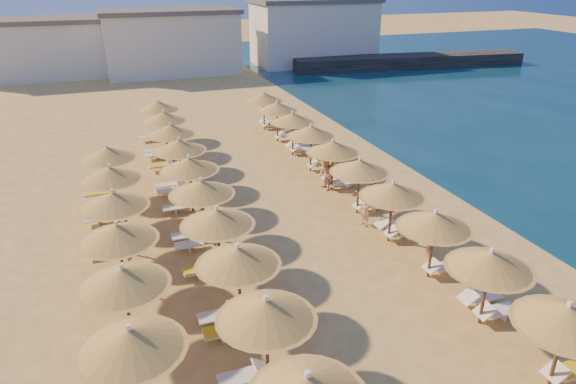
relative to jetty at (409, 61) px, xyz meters
name	(u,v)px	position (x,y,z in m)	size (l,w,h in m)	color
ground	(310,254)	(-29.51, -38.94, -0.75)	(220.00, 220.00, 0.00)	#DBB660
jetty	(409,61)	(0.00, 0.00, 0.00)	(30.00, 4.00, 1.50)	black
hotel_blocks	(192,39)	(-26.14, 7.14, 2.95)	(47.90, 11.21, 8.10)	silver
parasol_row_east	(360,167)	(-25.62, -35.86, 1.77)	(3.02, 34.79, 3.04)	brown
parasol_row_west	(202,188)	(-33.54, -35.86, 1.77)	(3.02, 34.79, 3.04)	brown
parasol_row_inland	(116,216)	(-37.32, -37.45, 1.77)	(3.02, 18.91, 3.04)	brown
loungers	(262,225)	(-30.81, -36.13, -0.41)	(14.76, 33.32, 0.66)	silver
beachgoer_b	(326,174)	(-25.95, -32.56, 0.19)	(0.92, 0.71, 1.89)	tan
beachgoer_c	(373,182)	(-23.88, -34.22, 0.10)	(0.99, 0.41, 1.70)	tan
beachgoer_a	(365,209)	(-25.93, -37.26, 0.13)	(0.64, 0.42, 1.76)	tan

